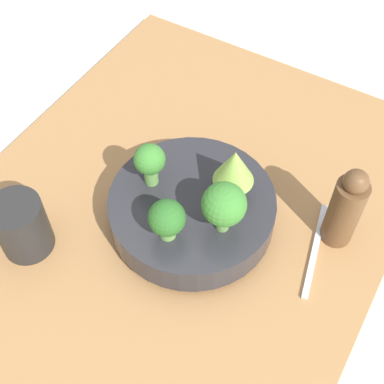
# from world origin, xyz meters

# --- Properties ---
(ground_plane) EXTENTS (6.00, 6.00, 0.00)m
(ground_plane) POSITION_xyz_m (0.00, 0.00, 0.00)
(ground_plane) COLOR beige
(table) EXTENTS (0.94, 0.69, 0.03)m
(table) POSITION_xyz_m (0.00, 0.00, 0.02)
(table) COLOR #9E7042
(table) RESTS_ON ground_plane
(bowl) EXTENTS (0.27, 0.27, 0.07)m
(bowl) POSITION_xyz_m (0.02, -0.04, 0.07)
(bowl) COLOR #28282D
(bowl) RESTS_ON table
(broccoli_floret_left) EXTENTS (0.06, 0.06, 0.07)m
(broccoli_floret_left) POSITION_xyz_m (-0.05, -0.04, 0.14)
(broccoli_floret_left) COLOR #6BA34C
(broccoli_floret_left) RESTS_ON bowl
(broccoli_floret_front) EXTENTS (0.07, 0.07, 0.09)m
(broccoli_floret_front) POSITION_xyz_m (0.00, -0.10, 0.16)
(broccoli_floret_front) COLOR #609347
(broccoli_floret_front) RESTS_ON bowl
(broccoli_floret_back) EXTENTS (0.05, 0.05, 0.08)m
(broccoli_floret_back) POSITION_xyz_m (0.02, 0.04, 0.15)
(broccoli_floret_back) COLOR #609347
(broccoli_floret_back) RESTS_ON bowl
(romanesco_piece_near) EXTENTS (0.06, 0.06, 0.10)m
(romanesco_piece_near) POSITION_xyz_m (0.06, -0.08, 0.16)
(romanesco_piece_near) COLOR #6BA34C
(romanesco_piece_near) RESTS_ON bowl
(cup) EXTENTS (0.08, 0.08, 0.10)m
(cup) POSITION_xyz_m (-0.15, 0.17, 0.08)
(cup) COLOR black
(cup) RESTS_ON table
(pepper_mill) EXTENTS (0.05, 0.05, 0.16)m
(pepper_mill) POSITION_xyz_m (0.12, -0.25, 0.11)
(pepper_mill) COLOR brown
(pepper_mill) RESTS_ON table
(fork) EXTENTS (0.18, 0.05, 0.01)m
(fork) POSITION_xyz_m (0.08, -0.23, 0.04)
(fork) COLOR silver
(fork) RESTS_ON table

